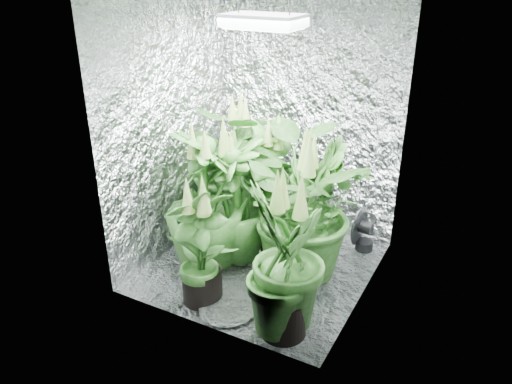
{
  "coord_description": "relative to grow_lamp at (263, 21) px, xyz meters",
  "views": [
    {
      "loc": [
        1.52,
        -2.94,
        2.16
      ],
      "look_at": [
        -0.05,
        0.0,
        0.63
      ],
      "focal_mm": 35.0,
      "sensor_mm": 36.0,
      "label": 1
    }
  ],
  "objects": [
    {
      "name": "plant_d",
      "position": [
        -0.4,
        -0.16,
        -1.28
      ],
      "size": [
        0.85,
        0.85,
        1.17
      ],
      "rotation": [
        0.0,
        0.0,
        2.43
      ],
      "color": "black",
      "rests_on": "ground"
    },
    {
      "name": "grow_lamp",
      "position": [
        0.0,
        0.0,
        0.0
      ],
      "size": [
        0.5,
        0.3,
        0.22
      ],
      "color": "gray",
      "rests_on": "ceiling"
    },
    {
      "name": "ground",
      "position": [
        0.0,
        0.0,
        -1.83
      ],
      "size": [
        1.6,
        1.6,
        0.0
      ],
      "primitive_type": "plane",
      "color": "silver",
      "rests_on": "ground"
    },
    {
      "name": "circulation_fan",
      "position": [
        0.6,
        0.62,
        -1.67
      ],
      "size": [
        0.15,
        0.31,
        0.36
      ],
      "rotation": [
        0.0,
        0.0,
        -0.09
      ],
      "color": "black",
      "rests_on": "ground"
    },
    {
      "name": "plant_g",
      "position": [
        0.47,
        -0.62,
        -1.31
      ],
      "size": [
        0.6,
        0.6,
        1.13
      ],
      "rotation": [
        0.0,
        0.0,
        4.77
      ],
      "color": "black",
      "rests_on": "ground"
    },
    {
      "name": "plant_label",
      "position": [
        0.54,
        -0.65,
        -1.53
      ],
      "size": [
        0.05,
        0.04,
        0.07
      ],
      "primitive_type": "cube",
      "rotation": [
        -0.21,
        0.0,
        0.44
      ],
      "color": "white",
      "rests_on": "plant_g"
    },
    {
      "name": "walls",
      "position": [
        0.0,
        0.0,
        -0.83
      ],
      "size": [
        1.62,
        1.62,
        2.0
      ],
      "color": "silver",
      "rests_on": "ground"
    },
    {
      "name": "plant_e",
      "position": [
        0.29,
        0.01,
        -1.26
      ],
      "size": [
        1.02,
        1.02,
        1.18
      ],
      "rotation": [
        0.0,
        0.0,
        3.08
      ],
      "color": "black",
      "rests_on": "ground"
    },
    {
      "name": "plant_c",
      "position": [
        0.32,
        0.26,
        -1.33
      ],
      "size": [
        0.55,
        0.55,
        1.07
      ],
      "rotation": [
        0.0,
        0.0,
        1.6
      ],
      "color": "black",
      "rests_on": "ground"
    },
    {
      "name": "plant_a",
      "position": [
        -0.5,
        0.49,
        -1.24
      ],
      "size": [
        1.13,
        1.13,
        1.23
      ],
      "rotation": [
        0.0,
        0.0,
        6.16
      ],
      "color": "black",
      "rests_on": "ground"
    },
    {
      "name": "plant_f",
      "position": [
        -0.17,
        -0.57,
        -1.39
      ],
      "size": [
        0.63,
        0.63,
        0.97
      ],
      "rotation": [
        0.0,
        0.0,
        4.14
      ],
      "color": "black",
      "rests_on": "ground"
    },
    {
      "name": "plant_h",
      "position": [
        -0.25,
        0.03,
        -1.32
      ],
      "size": [
        0.78,
        0.78,
        1.08
      ],
      "rotation": [
        0.0,
        0.0,
        5.55
      ],
      "color": "black",
      "rests_on": "ground"
    },
    {
      "name": "plant_b",
      "position": [
        -0.1,
        0.22,
        -1.3
      ],
      "size": [
        0.75,
        0.75,
        1.13
      ],
      "rotation": [
        0.0,
        0.0,
        1.04
      ],
      "color": "black",
      "rests_on": "ground"
    }
  ]
}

